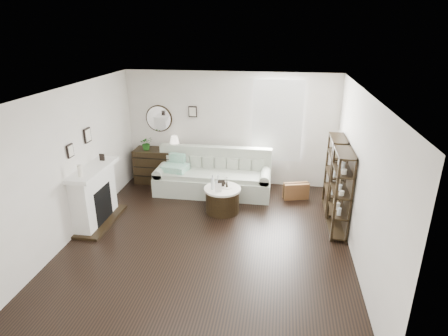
% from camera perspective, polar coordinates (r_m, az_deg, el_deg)
% --- Properties ---
extents(room, '(5.50, 5.50, 5.50)m').
position_cam_1_polar(room, '(8.79, 5.70, 7.19)').
color(room, black).
rests_on(room, ground).
extents(fireplace, '(0.50, 1.40, 1.84)m').
position_cam_1_polar(fireplace, '(7.72, -19.06, -4.24)').
color(fireplace, white).
rests_on(fireplace, ground).
extents(shelf_unit_far, '(0.30, 0.80, 1.60)m').
position_cam_1_polar(shelf_unit_far, '(8.00, 16.48, -0.99)').
color(shelf_unit_far, black).
rests_on(shelf_unit_far, ground).
extents(shelf_unit_near, '(0.30, 0.80, 1.60)m').
position_cam_1_polar(shelf_unit_near, '(7.18, 17.30, -3.65)').
color(shelf_unit_near, black).
rests_on(shelf_unit_near, ground).
extents(sofa, '(2.64, 0.91, 1.03)m').
position_cam_1_polar(sofa, '(8.71, -1.63, -1.56)').
color(sofa, '#A5AF9C').
rests_on(sofa, ground).
extents(quilt, '(0.63, 0.55, 0.14)m').
position_cam_1_polar(quilt, '(8.69, -7.42, 0.04)').
color(quilt, '#25896E').
rests_on(quilt, sofa).
extents(suitcase, '(0.59, 0.33, 0.37)m').
position_cam_1_polar(suitcase, '(8.57, 10.90, -3.45)').
color(suitcase, brown).
rests_on(suitcase, ground).
extents(dresser, '(1.27, 0.54, 0.84)m').
position_cam_1_polar(dresser, '(9.36, -9.55, 0.33)').
color(dresser, black).
rests_on(dresser, ground).
extents(table_lamp, '(0.29, 0.29, 0.35)m').
position_cam_1_polar(table_lamp, '(9.06, -7.55, 3.75)').
color(table_lamp, beige).
rests_on(table_lamp, dresser).
extents(potted_plant, '(0.37, 0.35, 0.33)m').
position_cam_1_polar(potted_plant, '(9.23, -11.74, 3.73)').
color(potted_plant, '#215E1A').
rests_on(potted_plant, dresser).
extents(drum_table, '(0.76, 0.76, 0.53)m').
position_cam_1_polar(drum_table, '(7.83, -0.24, -4.83)').
color(drum_table, black).
rests_on(drum_table, ground).
extents(pedestal_table, '(0.41, 0.41, 0.49)m').
position_cam_1_polar(pedestal_table, '(7.91, -0.44, -3.10)').
color(pedestal_table, white).
rests_on(pedestal_table, ground).
extents(eiffel_drum, '(0.13, 0.13, 0.21)m').
position_cam_1_polar(eiffel_drum, '(7.71, 0.44, -2.24)').
color(eiffel_drum, black).
rests_on(eiffel_drum, drum_table).
extents(bottle_drum, '(0.07, 0.07, 0.31)m').
position_cam_1_polar(bottle_drum, '(7.61, -1.76, -2.17)').
color(bottle_drum, silver).
rests_on(bottle_drum, drum_table).
extents(card_frame_drum, '(0.14, 0.09, 0.18)m').
position_cam_1_polar(card_frame_drum, '(7.52, -0.87, -3.03)').
color(card_frame_drum, white).
rests_on(card_frame_drum, drum_table).
extents(eiffel_ped, '(0.11, 0.11, 0.17)m').
position_cam_1_polar(eiffel_ped, '(7.87, 0.16, -2.21)').
color(eiffel_ped, black).
rests_on(eiffel_ped, pedestal_table).
extents(flask_ped, '(0.13, 0.13, 0.25)m').
position_cam_1_polar(flask_ped, '(7.87, -0.93, -1.92)').
color(flask_ped, silver).
rests_on(flask_ped, pedestal_table).
extents(card_frame_ped, '(0.15, 0.07, 0.19)m').
position_cam_1_polar(card_frame_ped, '(7.76, -0.44, -2.51)').
color(card_frame_ped, black).
rests_on(card_frame_ped, pedestal_table).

